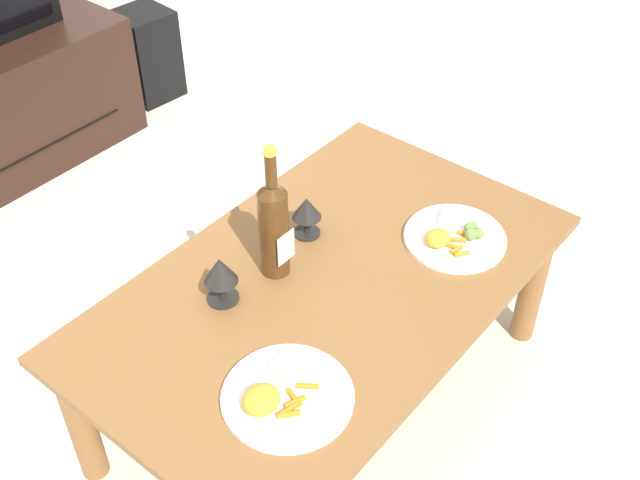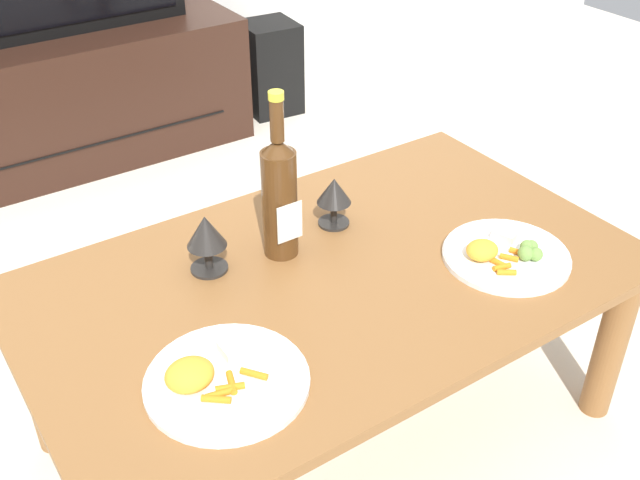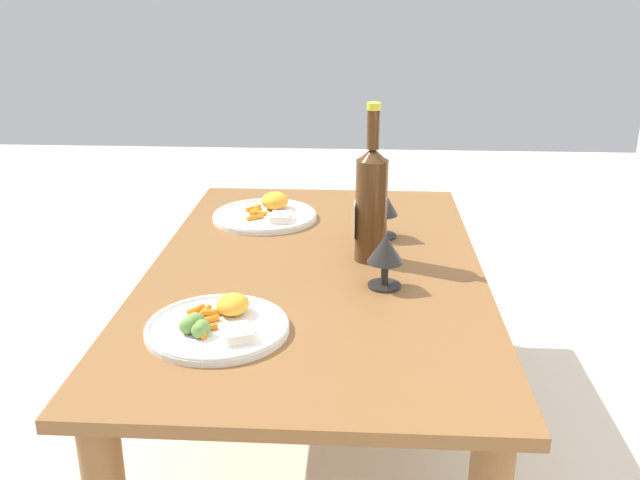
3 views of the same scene
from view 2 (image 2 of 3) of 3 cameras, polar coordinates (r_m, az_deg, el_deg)
ground_plane at (r=1.87m, az=0.86°, el=-13.75°), size 6.40×6.40×0.00m
dining_table at (r=1.61m, az=0.97°, el=-4.54°), size 1.27×0.76×0.45m
tv_stand at (r=3.01m, az=-18.37°, el=9.96°), size 1.32×0.41×0.49m
floor_speaker at (r=3.31m, az=-3.79°, el=12.87°), size 0.24×0.24×0.39m
wine_bottle at (r=1.55m, az=-3.08°, el=3.51°), size 0.07×0.08×0.37m
goblet_left at (r=1.54m, az=-8.60°, el=0.41°), size 0.08×0.08×0.13m
goblet_right at (r=1.68m, az=1.07°, el=3.52°), size 0.08×0.08×0.12m
dinner_plate_left at (r=1.32m, az=-7.43°, el=-10.32°), size 0.29×0.29×0.06m
dinner_plate_right at (r=1.64m, az=13.84°, el=-1.02°), size 0.27×0.27×0.05m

